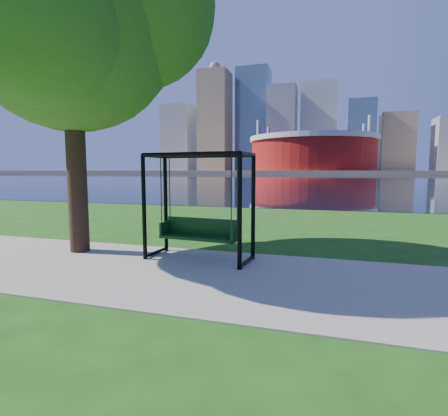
% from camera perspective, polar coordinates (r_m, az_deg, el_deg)
% --- Properties ---
extents(ground, '(900.00, 900.00, 0.00)m').
position_cam_1_polar(ground, '(7.50, -1.42, -9.93)').
color(ground, '#1E5114').
rests_on(ground, ground).
extents(path, '(120.00, 4.00, 0.03)m').
position_cam_1_polar(path, '(7.05, -2.72, -10.89)').
color(path, '#9E937F').
rests_on(path, ground).
extents(river, '(900.00, 180.00, 0.02)m').
position_cam_1_polar(river, '(108.88, 15.84, 4.84)').
color(river, black).
rests_on(river, ground).
extents(far_bank, '(900.00, 228.00, 2.00)m').
position_cam_1_polar(far_bank, '(312.85, 16.65, 5.71)').
color(far_bank, '#937F60').
rests_on(far_bank, ground).
extents(stadium, '(83.00, 83.00, 32.00)m').
position_cam_1_polar(stadium, '(242.46, 14.23, 8.85)').
color(stadium, maroon).
rests_on(stadium, far_bank).
extents(skyline, '(392.00, 66.00, 96.50)m').
position_cam_1_polar(skyline, '(328.05, 16.10, 11.84)').
color(skyline, gray).
rests_on(skyline, far_bank).
extents(swing, '(2.49, 1.24, 2.47)m').
position_cam_1_polar(swing, '(8.05, -4.06, -0.16)').
color(swing, black).
rests_on(swing, ground).
extents(park_tree, '(6.70, 6.05, 8.32)m').
position_cam_1_polar(park_tree, '(10.28, -23.91, 26.75)').
color(park_tree, black).
rests_on(park_tree, ground).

